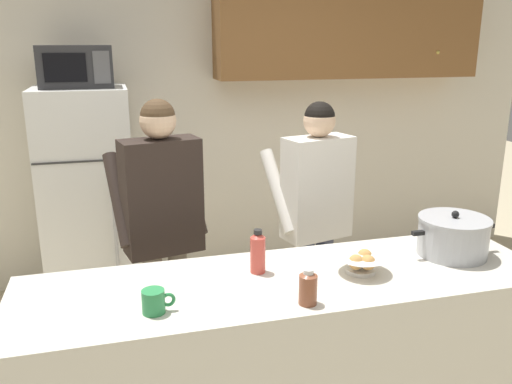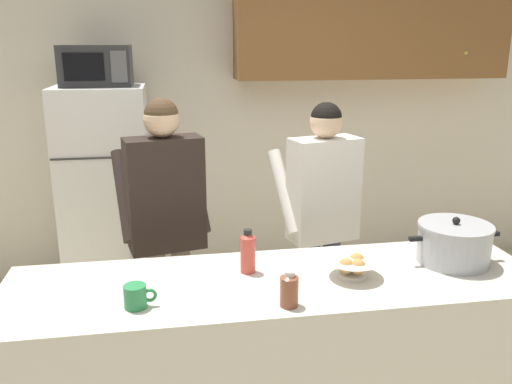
# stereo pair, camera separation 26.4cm
# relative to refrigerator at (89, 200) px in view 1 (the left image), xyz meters

# --- Properties ---
(back_wall_unit) EXTENTS (6.00, 0.48, 2.60)m
(back_wall_unit) POSITION_rel_refrigerator_xyz_m (1.18, 0.40, 0.63)
(back_wall_unit) COLOR silver
(back_wall_unit) RESTS_ON ground
(kitchen_island) EXTENTS (2.40, 0.68, 0.92)m
(kitchen_island) POSITION_rel_refrigerator_xyz_m (0.92, -1.85, -0.36)
(kitchen_island) COLOR silver
(kitchen_island) RESTS_ON ground
(refrigerator) EXTENTS (0.64, 0.68, 1.64)m
(refrigerator) POSITION_rel_refrigerator_xyz_m (0.00, 0.00, 0.00)
(refrigerator) COLOR white
(refrigerator) RESTS_ON ground
(microwave) EXTENTS (0.48, 0.37, 0.28)m
(microwave) POSITION_rel_refrigerator_xyz_m (0.00, -0.02, 0.96)
(microwave) COLOR #2D2D30
(microwave) RESTS_ON refrigerator
(person_near_pot) EXTENTS (0.57, 0.49, 1.65)m
(person_near_pot) POSITION_rel_refrigerator_xyz_m (0.44, -1.08, 0.21)
(person_near_pot) COLOR #726656
(person_near_pot) RESTS_ON ground
(person_by_sink) EXTENTS (0.56, 0.50, 1.61)m
(person_by_sink) POSITION_rel_refrigerator_xyz_m (1.37, -1.03, 0.18)
(person_by_sink) COLOR #33384C
(person_by_sink) RESTS_ON ground
(cooking_pot) EXTENTS (0.46, 0.35, 0.23)m
(cooking_pot) POSITION_rel_refrigerator_xyz_m (1.79, -1.80, 0.20)
(cooking_pot) COLOR #ADAFB5
(cooking_pot) RESTS_ON kitchen_island
(coffee_mug) EXTENTS (0.13, 0.09, 0.10)m
(coffee_mug) POSITION_rel_refrigerator_xyz_m (0.32, -2.01, 0.15)
(coffee_mug) COLOR #2D8C4C
(coffee_mug) RESTS_ON kitchen_island
(bread_bowl) EXTENTS (0.25, 0.25, 0.10)m
(bread_bowl) POSITION_rel_refrigerator_xyz_m (1.26, -1.88, 0.15)
(bread_bowl) COLOR white
(bread_bowl) RESTS_ON kitchen_island
(bottle_near_edge) EXTENTS (0.07, 0.07, 0.15)m
(bottle_near_edge) POSITION_rel_refrigerator_xyz_m (0.92, -2.10, 0.18)
(bottle_near_edge) COLOR brown
(bottle_near_edge) RESTS_ON kitchen_island
(bottle_mid_counter) EXTENTS (0.07, 0.07, 0.21)m
(bottle_mid_counter) POSITION_rel_refrigerator_xyz_m (0.81, -1.75, 0.20)
(bottle_mid_counter) COLOR #D84C3F
(bottle_mid_counter) RESTS_ON kitchen_island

